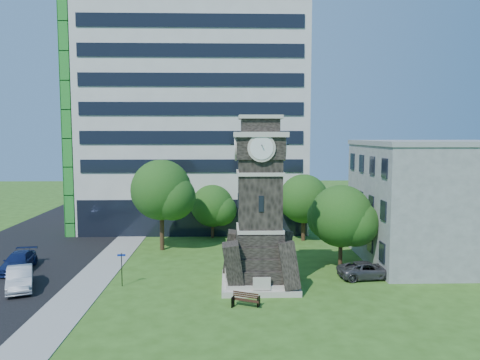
{
  "coord_description": "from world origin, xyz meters",
  "views": [
    {
      "loc": [
        0.7,
        -30.99,
        10.87
      ],
      "look_at": [
        1.73,
        6.82,
        7.22
      ],
      "focal_mm": 35.0,
      "sensor_mm": 36.0,
      "label": 1
    }
  ],
  "objects_px": {
    "car_street_mid": "(20,278)",
    "street_sign": "(122,266)",
    "car_street_north": "(19,262)",
    "park_bench": "(246,299)",
    "car_east_lot": "(368,270)",
    "clock_tower": "(260,213)"
  },
  "relations": [
    {
      "from": "car_street_mid",
      "to": "street_sign",
      "type": "xyz_separation_m",
      "value": [
        7.09,
        0.43,
        0.74
      ]
    },
    {
      "from": "car_street_north",
      "to": "car_street_mid",
      "type": "bearing_deg",
      "value": -72.36
    },
    {
      "from": "car_street_mid",
      "to": "car_street_north",
      "type": "bearing_deg",
      "value": 92.71
    },
    {
      "from": "clock_tower",
      "to": "park_bench",
      "type": "xyz_separation_m",
      "value": [
        -1.15,
        -4.2,
        -4.81
      ]
    },
    {
      "from": "park_bench",
      "to": "street_sign",
      "type": "xyz_separation_m",
      "value": [
        -8.76,
        4.25,
        1.04
      ]
    },
    {
      "from": "car_street_north",
      "to": "park_bench",
      "type": "distance_m",
      "value": 19.87
    },
    {
      "from": "car_street_north",
      "to": "street_sign",
      "type": "distance_m",
      "value": 10.16
    },
    {
      "from": "clock_tower",
      "to": "car_street_north",
      "type": "relative_size",
      "value": 2.49
    },
    {
      "from": "park_bench",
      "to": "car_street_north",
      "type": "bearing_deg",
      "value": 179.31
    },
    {
      "from": "clock_tower",
      "to": "street_sign",
      "type": "distance_m",
      "value": 10.6
    },
    {
      "from": "car_east_lot",
      "to": "park_bench",
      "type": "distance_m",
      "value": 11.06
    },
    {
      "from": "clock_tower",
      "to": "car_street_north",
      "type": "xyz_separation_m",
      "value": [
        -19.12,
        4.26,
        -4.57
      ]
    },
    {
      "from": "street_sign",
      "to": "car_east_lot",
      "type": "bearing_deg",
      "value": 1.47
    },
    {
      "from": "car_street_mid",
      "to": "car_east_lot",
      "type": "height_order",
      "value": "car_street_mid"
    },
    {
      "from": "park_bench",
      "to": "clock_tower",
      "type": "bearing_deg",
      "value": 99.26
    },
    {
      "from": "car_street_mid",
      "to": "street_sign",
      "type": "height_order",
      "value": "street_sign"
    },
    {
      "from": "car_street_north",
      "to": "park_bench",
      "type": "xyz_separation_m",
      "value": [
        17.97,
        -8.46,
        -0.24
      ]
    },
    {
      "from": "car_street_mid",
      "to": "street_sign",
      "type": "bearing_deg",
      "value": -18.4
    },
    {
      "from": "clock_tower",
      "to": "car_street_north",
      "type": "height_order",
      "value": "clock_tower"
    },
    {
      "from": "car_street_mid",
      "to": "park_bench",
      "type": "height_order",
      "value": "car_street_mid"
    },
    {
      "from": "car_street_mid",
      "to": "car_street_north",
      "type": "distance_m",
      "value": 5.1
    },
    {
      "from": "park_bench",
      "to": "street_sign",
      "type": "relative_size",
      "value": 0.72
    }
  ]
}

